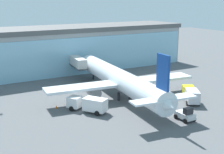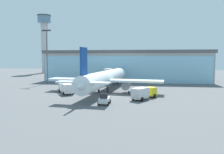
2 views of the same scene
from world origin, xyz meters
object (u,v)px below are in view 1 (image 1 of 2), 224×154
object	(u,v)px
baggage_cart	(159,93)
safety_cone_wingtip	(56,107)
airplane	(120,80)
pushback_tug	(186,115)
catering_truck	(88,104)
safety_cone_nose	(150,107)
jet_bridge	(75,61)
fuel_truck	(191,94)

from	to	relation	value
baggage_cart	safety_cone_wingtip	bearing A→B (deg)	-124.74
airplane	pushback_tug	xyz separation A→B (m)	(3.03, -16.36, -2.60)
catering_truck	safety_cone_nose	size ratio (longest dim) A/B	13.19
airplane	baggage_cart	world-z (taller)	airplane
jet_bridge	safety_cone_wingtip	bearing A→B (deg)	154.75
fuel_truck	safety_cone_wingtip	size ratio (longest dim) A/B	13.41
baggage_cart	fuel_truck	bearing A→B (deg)	-3.17
fuel_truck	pushback_tug	size ratio (longest dim) A/B	2.28
baggage_cart	safety_cone_nose	distance (m)	8.74
baggage_cart	pushback_tug	world-z (taller)	pushback_tug
jet_bridge	baggage_cart	world-z (taller)	jet_bridge
safety_cone_wingtip	catering_truck	bearing A→B (deg)	-45.71
jet_bridge	catering_truck	distance (m)	25.74
jet_bridge	baggage_cart	size ratio (longest dim) A/B	3.90
fuel_truck	safety_cone_nose	size ratio (longest dim) A/B	13.41
fuel_truck	jet_bridge	bearing A→B (deg)	54.38
airplane	jet_bridge	bearing A→B (deg)	9.93
airplane	fuel_truck	bearing A→B (deg)	-127.09
safety_cone_nose	safety_cone_wingtip	distance (m)	17.10
safety_cone_nose	safety_cone_wingtip	xyz separation A→B (m)	(-14.84, 8.50, 0.00)
catering_truck	safety_cone_nose	world-z (taller)	catering_truck
pushback_tug	safety_cone_nose	world-z (taller)	pushback_tug
jet_bridge	airplane	world-z (taller)	airplane
jet_bridge	catering_truck	world-z (taller)	jet_bridge
catering_truck	safety_cone_wingtip	bearing A→B (deg)	9.60
jet_bridge	airplane	xyz separation A→B (m)	(1.74, -19.39, -0.53)
safety_cone_nose	safety_cone_wingtip	size ratio (longest dim) A/B	1.00
catering_truck	baggage_cart	bearing A→B (deg)	-118.34
safety_cone_nose	pushback_tug	bearing A→B (deg)	-75.79
jet_bridge	safety_cone_wingtip	distance (m)	23.57
jet_bridge	safety_cone_nose	xyz separation A→B (m)	(2.93, -28.48, -3.83)
baggage_cart	safety_cone_nose	bearing A→B (deg)	-75.40
baggage_cart	safety_cone_wingtip	size ratio (longest dim) A/B	5.86
airplane	baggage_cart	xyz separation A→B (m)	(7.65, -3.20, -3.07)
fuel_truck	safety_cone_nose	bearing A→B (deg)	119.39
jet_bridge	fuel_truck	world-z (taller)	jet_bridge
pushback_tug	fuel_truck	bearing A→B (deg)	-48.05
fuel_truck	baggage_cart	xyz separation A→B (m)	(-2.84, 6.21, -0.97)
pushback_tug	safety_cone_wingtip	xyz separation A→B (m)	(-16.68, 15.77, -0.70)
jet_bridge	pushback_tug	distance (m)	36.20
fuel_truck	pushback_tug	distance (m)	10.21
airplane	safety_cone_nose	bearing A→B (deg)	-167.75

